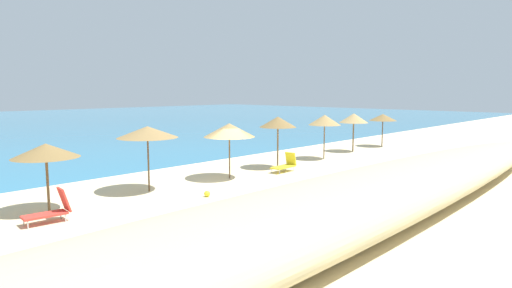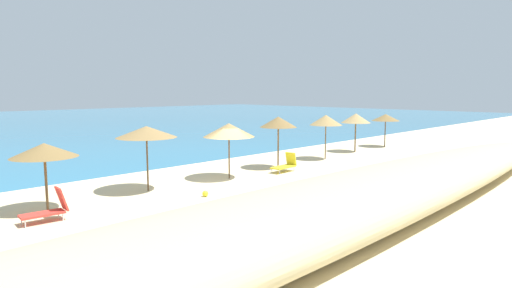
% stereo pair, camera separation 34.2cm
% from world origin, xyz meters
% --- Properties ---
extents(ground_plane, '(160.00, 160.00, 0.00)m').
position_xyz_m(ground_plane, '(0.00, 0.00, 0.00)').
color(ground_plane, beige).
extents(dune_ridge, '(44.69, 4.58, 1.70)m').
position_xyz_m(dune_ridge, '(-3.88, -7.19, 0.85)').
color(dune_ridge, '#C9B586').
rests_on(dune_ridge, ground_plane).
extents(beach_umbrella_2, '(2.30, 2.30, 2.47)m').
position_xyz_m(beach_umbrella_2, '(-7.49, 1.70, 2.21)').
color(beach_umbrella_2, brown).
rests_on(beach_umbrella_2, ground_plane).
extents(beach_umbrella_3, '(2.58, 2.58, 2.81)m').
position_xyz_m(beach_umbrella_3, '(-3.24, 1.87, 2.56)').
color(beach_umbrella_3, brown).
rests_on(beach_umbrella_3, ground_plane).
extents(beach_umbrella_4, '(2.52, 2.52, 2.74)m').
position_xyz_m(beach_umbrella_4, '(1.01, 1.34, 2.40)').
color(beach_umbrella_4, brown).
rests_on(beach_umbrella_4, ground_plane).
extents(beach_umbrella_5, '(2.06, 2.06, 2.88)m').
position_xyz_m(beach_umbrella_5, '(4.86, 1.52, 2.58)').
color(beach_umbrella_5, brown).
rests_on(beach_umbrella_5, ground_plane).
extents(beach_umbrella_6, '(2.03, 2.03, 2.80)m').
position_xyz_m(beach_umbrella_6, '(9.31, 1.48, 2.47)').
color(beach_umbrella_6, brown).
rests_on(beach_umbrella_6, ground_plane).
extents(beach_umbrella_7, '(2.03, 2.03, 2.72)m').
position_xyz_m(beach_umbrella_7, '(13.53, 1.92, 2.38)').
color(beach_umbrella_7, brown).
rests_on(beach_umbrella_7, ground_plane).
extents(beach_umbrella_8, '(2.09, 2.09, 2.51)m').
position_xyz_m(beach_umbrella_8, '(17.59, 1.79, 2.25)').
color(beach_umbrella_8, brown).
rests_on(beach_umbrella_8, ground_plane).
extents(lounge_chair_0, '(1.50, 0.71, 1.11)m').
position_xyz_m(lounge_chair_0, '(-7.93, 0.35, 0.43)').
color(lounge_chair_0, red).
rests_on(lounge_chair_0, ground_plane).
extents(lounge_chair_2, '(1.53, 0.69, 0.99)m').
position_xyz_m(lounge_chair_2, '(4.32, 0.52, 0.38)').
color(lounge_chair_2, yellow).
rests_on(lounge_chair_2, ground_plane).
extents(beach_ball, '(0.25, 0.25, 0.25)m').
position_xyz_m(beach_ball, '(-2.18, -0.72, 0.13)').
color(beach_ball, yellow).
rests_on(beach_ball, ground_plane).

